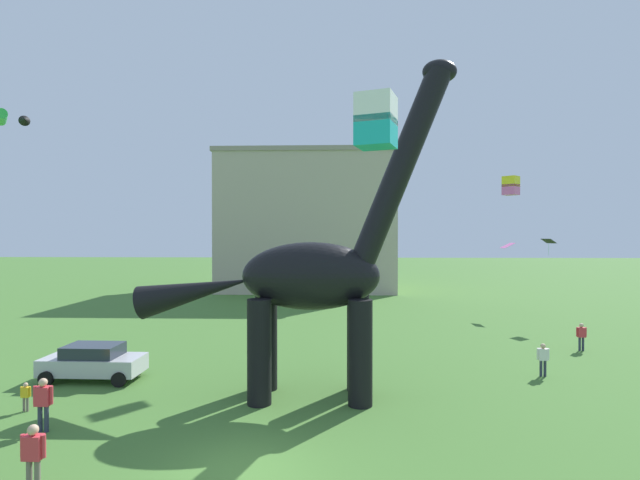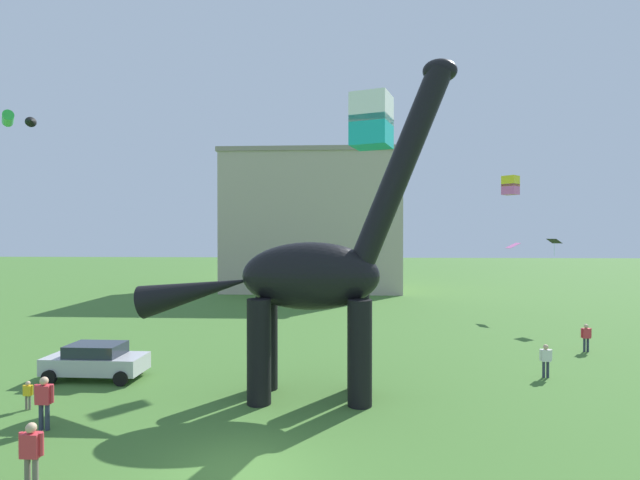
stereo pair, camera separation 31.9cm
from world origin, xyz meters
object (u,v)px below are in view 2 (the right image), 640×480
(dinosaur_sculpture, at_px, (309,276))
(kite_drifting, at_px, (377,102))
(person_strolling_adult, at_px, (31,449))
(person_vendor_side, at_px, (28,392))
(kite_mid_center, at_px, (372,121))
(person_photographer, at_px, (44,398))
(person_far_spectator, at_px, (546,357))
(person_near_flyer, at_px, (586,335))
(kite_far_right, at_px, (510,185))
(kite_trailing, at_px, (513,246))
(kite_apex, at_px, (13,119))
(kite_mid_left, at_px, (554,241))
(parked_sedan_left, at_px, (96,361))

(dinosaur_sculpture, bearing_deg, kite_drifting, 56.31)
(dinosaur_sculpture, bearing_deg, person_strolling_adult, -148.94)
(person_vendor_side, distance_m, kite_mid_center, 15.54)
(dinosaur_sculpture, relative_size, kite_drifting, 11.25)
(person_photographer, distance_m, person_strolling_adult, 4.07)
(person_far_spectator, bearing_deg, person_near_flyer, -167.57)
(person_far_spectator, bearing_deg, kite_far_right, 21.41)
(person_strolling_adult, height_order, kite_trailing, kite_trailing)
(person_near_flyer, xyz_separation_m, kite_apex, (-34.53, 3.38, 12.93))
(dinosaur_sculpture, relative_size, person_far_spectator, 8.87)
(dinosaur_sculpture, distance_m, person_photographer, 9.82)
(person_near_flyer, xyz_separation_m, kite_mid_center, (-12.40, -14.35, 8.28))
(person_near_flyer, relative_size, kite_mid_left, 1.24)
(kite_drifting, bearing_deg, kite_trailing, 36.74)
(person_strolling_adult, distance_m, person_near_flyer, 25.68)
(parked_sedan_left, distance_m, kite_drifting, 21.26)
(person_strolling_adult, distance_m, kite_mid_center, 11.75)
(person_near_flyer, bearing_deg, person_far_spectator, -92.18)
(person_photographer, xyz_separation_m, kite_far_right, (15.11, 0.84, 6.90))
(person_far_spectator, distance_m, kite_mid_left, 15.20)
(kite_mid_center, distance_m, kite_far_right, 6.12)
(kite_mid_left, bearing_deg, kite_mid_center, -122.26)
(kite_mid_left, bearing_deg, dinosaur_sculpture, -135.39)
(person_far_spectator, distance_m, kite_far_right, 9.79)
(parked_sedan_left, height_order, kite_mid_center, kite_mid_center)
(person_far_spectator, bearing_deg, kite_mid_center, 11.99)
(person_photographer, bearing_deg, parked_sedan_left, 115.01)
(dinosaur_sculpture, relative_size, parked_sedan_left, 3.10)
(dinosaur_sculpture, height_order, person_far_spectator, dinosaur_sculpture)
(parked_sedan_left, bearing_deg, kite_apex, 138.88)
(kite_apex, bearing_deg, person_photographer, -51.75)
(person_strolling_adult, height_order, kite_far_right, kite_far_right)
(person_vendor_side, relative_size, person_strolling_adult, 0.62)
(kite_drifting, relative_size, kite_trailing, 0.93)
(parked_sedan_left, xyz_separation_m, kite_trailing, (24.31, 18.17, 4.68))
(person_near_flyer, bearing_deg, kite_drifting, -159.71)
(kite_mid_left, bearing_deg, kite_apex, -172.46)
(person_vendor_side, distance_m, kite_apex, 21.15)
(person_far_spectator, height_order, kite_trailing, kite_trailing)
(dinosaur_sculpture, xyz_separation_m, person_strolling_adult, (-6.37, -7.16, -3.71))
(person_vendor_side, bearing_deg, kite_drifting, -155.51)
(parked_sedan_left, distance_m, kite_mid_left, 29.94)
(person_strolling_adult, distance_m, kite_mid_left, 32.81)
(dinosaur_sculpture, distance_m, kite_drifting, 15.54)
(person_near_flyer, distance_m, kite_mid_center, 20.70)
(dinosaur_sculpture, distance_m, person_far_spectator, 11.41)
(person_far_spectator, relative_size, kite_mid_center, 1.12)
(person_photographer, bearing_deg, kite_drifting, 64.78)
(kite_apex, bearing_deg, kite_trailing, 14.07)
(person_vendor_side, xyz_separation_m, person_far_spectator, (20.39, 4.92, 0.26))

